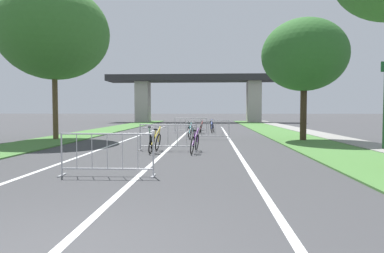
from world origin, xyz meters
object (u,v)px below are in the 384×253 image
(bicycle_blue_3, at_px, (212,128))
(bicycle_yellow_5, at_px, (155,142))
(tree_right_cypress_far, at_px, (304,55))
(bicycle_teal_0, at_px, (191,132))
(bicycle_green_4, at_px, (151,140))
(bicycle_red_6, at_px, (201,128))
(crowd_barrier_nearest, at_px, (107,155))
(crowd_barrier_second, at_px, (168,138))
(crowd_barrier_third, at_px, (208,130))
(bicycle_black_1, at_px, (190,128))
(bicycle_purple_2, at_px, (195,143))
(tree_left_oak_mid, at_px, (54,33))
(crowd_barrier_fourth, at_px, (191,126))

(bicycle_blue_3, relative_size, bicycle_yellow_5, 0.99)
(tree_right_cypress_far, distance_m, bicycle_teal_0, 7.31)
(bicycle_green_4, height_order, bicycle_red_6, bicycle_green_4)
(crowd_barrier_nearest, distance_m, crowd_barrier_second, 5.30)
(crowd_barrier_nearest, distance_m, crowd_barrier_third, 10.74)
(bicycle_black_1, xyz_separation_m, bicycle_purple_2, (0.88, -10.57, 0.03))
(crowd_barrier_second, distance_m, bicycle_red_6, 10.03)
(tree_right_cypress_far, relative_size, crowd_barrier_second, 2.73)
(crowd_barrier_second, height_order, bicycle_blue_3, crowd_barrier_second)
(crowd_barrier_third, height_order, bicycle_purple_2, crowd_barrier_third)
(crowd_barrier_second, bearing_deg, bicycle_green_4, 152.80)
(tree_left_oak_mid, distance_m, tree_right_cypress_far, 13.34)
(bicycle_purple_2, relative_size, bicycle_green_4, 1.05)
(crowd_barrier_nearest, xyz_separation_m, crowd_barrier_fourth, (1.09, 15.71, 0.00))
(bicycle_red_6, bearing_deg, bicycle_blue_3, 51.98)
(bicycle_teal_0, relative_size, bicycle_green_4, 1.08)
(tree_left_oak_mid, relative_size, crowd_barrier_nearest, 3.56)
(bicycle_teal_0, bearing_deg, crowd_barrier_nearest, -90.34)
(bicycle_green_4, bearing_deg, bicycle_red_6, 66.97)
(bicycle_red_6, bearing_deg, crowd_barrier_third, -81.12)
(crowd_barrier_second, distance_m, bicycle_purple_2, 1.24)
(crowd_barrier_fourth, relative_size, bicycle_black_1, 1.46)
(tree_left_oak_mid, bearing_deg, bicycle_red_6, 34.56)
(bicycle_teal_0, bearing_deg, bicycle_blue_3, 83.29)
(bicycle_yellow_5, distance_m, bicycle_red_6, 10.60)
(bicycle_blue_3, bearing_deg, bicycle_black_1, -142.96)
(tree_right_cypress_far, distance_m, crowd_barrier_third, 6.36)
(bicycle_yellow_5, bearing_deg, tree_left_oak_mid, 145.62)
(bicycle_red_6, bearing_deg, bicycle_green_4, -98.26)
(bicycle_purple_2, bearing_deg, bicycle_teal_0, 101.70)
(tree_left_oak_mid, relative_size, bicycle_red_6, 4.74)
(bicycle_purple_2, relative_size, bicycle_red_6, 0.99)
(crowd_barrier_fourth, bearing_deg, bicycle_red_6, -33.89)
(bicycle_green_4, height_order, bicycle_yellow_5, bicycle_yellow_5)
(tree_left_oak_mid, distance_m, bicycle_red_6, 10.85)
(bicycle_red_6, bearing_deg, tree_left_oak_mid, -143.21)
(crowd_barrier_third, relative_size, bicycle_black_1, 1.45)
(bicycle_teal_0, height_order, bicycle_black_1, bicycle_teal_0)
(bicycle_yellow_5, bearing_deg, bicycle_teal_0, 85.83)
(crowd_barrier_third, distance_m, bicycle_purple_2, 5.82)
(bicycle_teal_0, relative_size, bicycle_purple_2, 1.03)
(crowd_barrier_third, relative_size, bicycle_red_6, 1.33)
(bicycle_purple_2, height_order, bicycle_green_4, bicycle_green_4)
(bicycle_green_4, bearing_deg, crowd_barrier_fourth, 71.57)
(crowd_barrier_second, height_order, crowd_barrier_fourth, same)
(bicycle_blue_3, height_order, bicycle_red_6, bicycle_blue_3)
(tree_right_cypress_far, bearing_deg, bicycle_green_4, -149.66)
(crowd_barrier_nearest, relative_size, bicycle_blue_3, 1.39)
(bicycle_teal_0, xyz_separation_m, bicycle_yellow_5, (-1.00, -6.32, 0.00))
(bicycle_black_1, bearing_deg, bicycle_blue_3, -153.89)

